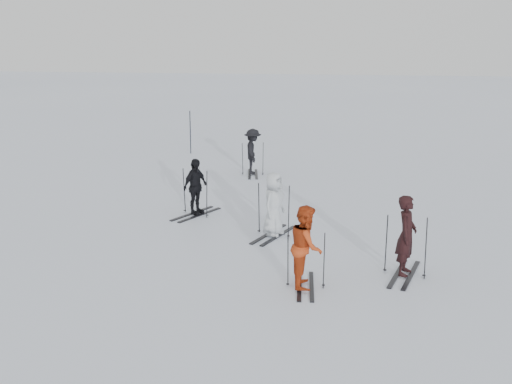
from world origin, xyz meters
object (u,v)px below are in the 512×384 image
Objects in this scene: skier_grey at (274,205)px; skier_uphill_left at (195,188)px; skier_near_dark at (406,237)px; skier_uphill_far at (253,152)px; skier_red at (306,248)px; piste_marker at (190,132)px.

skier_grey is 2.74m from skier_uphill_left.
skier_uphill_far is at bearing 41.51° from skier_near_dark.
skier_near_dark is at bearing -69.13° from skier_red.
skier_red is at bearing -174.76° from skier_uphill_far.
skier_grey is 11.20m from piste_marker.
skier_uphill_left is (-2.31, 1.48, -0.01)m from skier_grey.
skier_uphill_far is at bearing 18.04° from skier_uphill_left.
skier_near_dark is at bearing -105.94° from skier_grey.
skier_grey is (-1.02, 3.11, -0.03)m from skier_red.
skier_uphill_left is 5.23m from skier_uphill_far.
piste_marker is at bearing 18.62° from skier_red.
skier_near_dark is at bearing -98.52° from skier_uphill_left.
skier_near_dark is 0.95× the size of piste_marker.
skier_uphill_far is (-4.54, 8.84, -0.04)m from skier_near_dark.
skier_uphill_left is at bearing 31.37° from skier_red.
skier_near_dark is 1.06× the size of skier_grey.
skier_near_dark is at bearing -162.44° from skier_uphill_far.
skier_uphill_far reaches higher than skier_grey.
skier_near_dark reaches higher than skier_uphill_left.
skier_grey is 6.84m from skier_uphill_far.
skier_red is 3.28m from skier_grey.
skier_red reaches higher than skier_grey.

